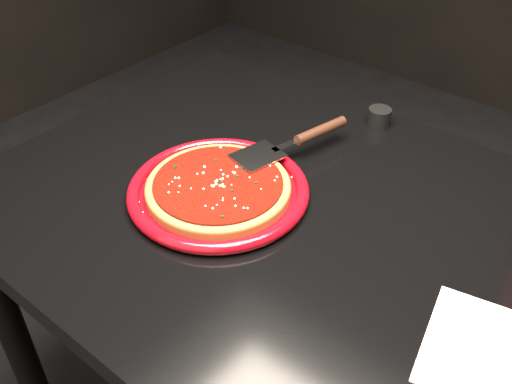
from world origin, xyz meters
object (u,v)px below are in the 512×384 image
(table, at_px, (309,363))
(ramekin, at_px, (379,117))
(pizza_server, at_px, (292,142))
(plate, at_px, (218,191))

(table, distance_m, ramekin, 0.53)
(pizza_server, bearing_deg, ramekin, 86.78)
(plate, height_order, ramekin, ramekin)
(table, xyz_separation_m, pizza_server, (-0.15, 0.12, 0.41))
(ramekin, bearing_deg, pizza_server, -106.44)
(table, distance_m, plate, 0.43)
(plate, distance_m, pizza_server, 0.18)
(table, relative_size, pizza_server, 4.09)
(plate, relative_size, pizza_server, 1.08)
(table, height_order, plate, plate)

